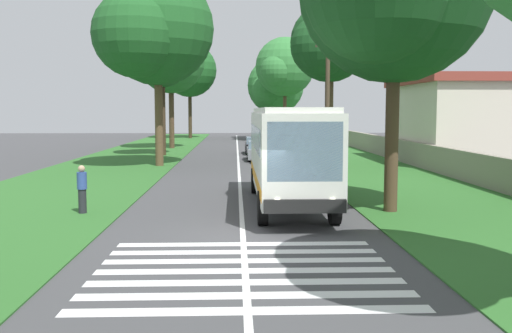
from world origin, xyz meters
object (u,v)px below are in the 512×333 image
at_px(roadside_tree_right_1, 284,69).
at_px(roadside_tree_right_3, 275,87).
at_px(roadside_tree_left_4, 160,60).
at_px(utility_pole, 327,103).
at_px(trailing_car_1, 256,146).
at_px(roadside_tree_right_0, 327,45).
at_px(coach_bus, 288,150).
at_px(roadside_tree_left_1, 169,61).
at_px(trailing_car_0, 259,151).
at_px(roadside_tree_left_2, 188,72).
at_px(roadside_tree_left_0, 153,32).
at_px(roadside_building, 473,120).
at_px(pedestrian, 82,189).

bearing_deg(roadside_tree_right_1, roadside_tree_right_3, 5.74).
height_order(roadside_tree_left_4, utility_pole, roadside_tree_left_4).
bearing_deg(trailing_car_1, roadside_tree_right_0, -162.46).
bearing_deg(roadside_tree_right_1, roadside_tree_right_0, 179.92).
distance_m(coach_bus, roadside_tree_left_4, 27.46).
bearing_deg(roadside_tree_right_1, roadside_tree_left_1, 138.30).
bearing_deg(roadside_tree_left_4, trailing_car_0, -122.18).
relative_size(trailing_car_1, utility_pole, 0.55).
bearing_deg(roadside_tree_right_3, roadside_tree_right_1, -174.26).
bearing_deg(roadside_tree_left_2, roadside_tree_left_1, 179.65).
distance_m(roadside_tree_left_0, roadside_building, 22.55).
relative_size(roadside_tree_left_0, roadside_tree_left_2, 1.00).
height_order(roadside_tree_left_0, roadside_tree_left_4, roadside_tree_left_0).
bearing_deg(roadside_building, roadside_tree_left_2, 30.93).
xyz_separation_m(trailing_car_1, roadside_tree_left_1, (7.37, 8.01, 7.65)).
xyz_separation_m(roadside_tree_right_1, utility_pole, (-37.88, 0.65, -4.57)).
distance_m(coach_bus, trailing_car_0, 20.84).
height_order(roadside_tree_left_4, pedestrian, roadside_tree_left_4).
height_order(roadside_tree_right_1, roadside_building, roadside_tree_right_1).
bearing_deg(roadside_tree_right_3, trailing_car_0, 174.33).
distance_m(roadside_tree_right_0, roadside_tree_right_3, 40.09).
bearing_deg(roadside_tree_left_0, roadside_tree_right_0, -97.11).
bearing_deg(utility_pole, pedestrian, 139.21).
bearing_deg(pedestrian, roadside_tree_right_1, -12.58).
bearing_deg(trailing_car_0, roadside_tree_right_1, -8.33).
bearing_deg(roadside_tree_left_2, coach_bus, -171.70).
bearing_deg(roadside_tree_right_0, roadside_tree_left_1, 30.95).
distance_m(roadside_tree_left_1, pedestrian, 37.29).
relative_size(roadside_tree_left_0, pedestrian, 7.37).
bearing_deg(trailing_car_1, pedestrian, 166.28).
height_order(coach_bus, roadside_building, roadside_building).
relative_size(coach_bus, roadside_building, 0.94).
height_order(trailing_car_0, utility_pole, utility_pole).
distance_m(roadside_tree_left_1, roadside_building, 28.72).
height_order(roadside_tree_left_0, roadside_tree_left_1, roadside_tree_left_0).
bearing_deg(roadside_tree_left_2, trailing_car_1, -164.51).
relative_size(roadside_tree_left_2, roadside_building, 1.05).
bearing_deg(roadside_tree_right_3, trailing_car_1, 172.93).
bearing_deg(trailing_car_0, roadside_tree_left_1, 29.80).
relative_size(trailing_car_0, roadside_tree_right_1, 0.35).
height_order(trailing_car_0, roadside_tree_left_0, roadside_tree_left_0).
bearing_deg(roadside_tree_right_0, roadside_tree_right_1, -0.08).
xyz_separation_m(roadside_tree_left_4, roadside_building, (-7.57, -22.50, -4.71)).
height_order(utility_pole, pedestrian, utility_pole).
distance_m(roadside_tree_right_1, roadside_building, 32.56).
relative_size(roadside_tree_left_0, roadside_tree_right_0, 1.21).
distance_m(roadside_tree_right_0, utility_pole, 5.67).
bearing_deg(pedestrian, roadside_tree_right_0, -34.00).
xyz_separation_m(roadside_tree_left_2, roadside_building, (-37.76, -22.63, -5.69)).
xyz_separation_m(coach_bus, roadside_tree_left_4, (25.67, 8.02, 5.57)).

